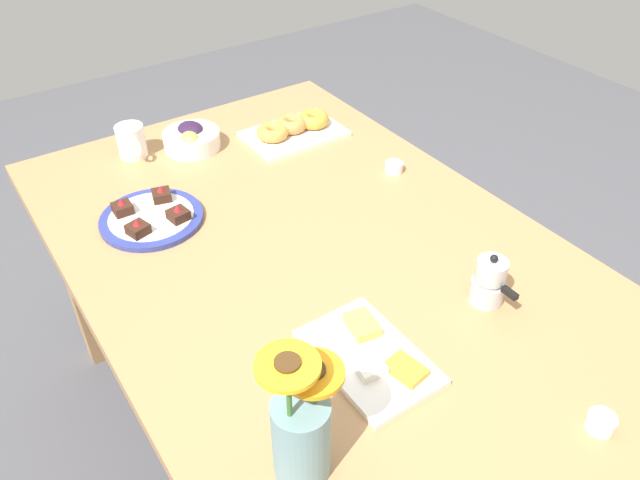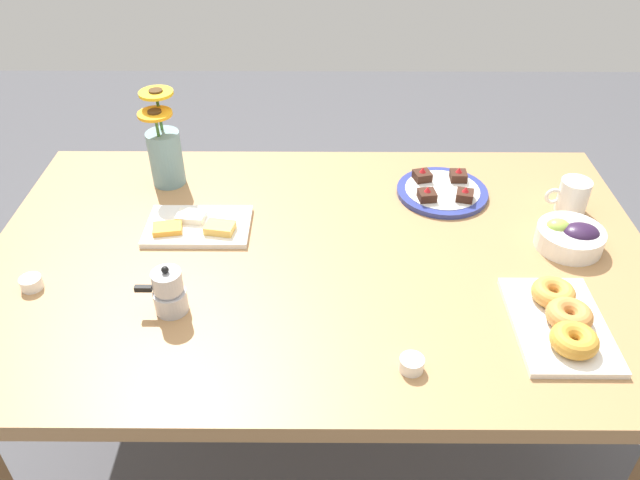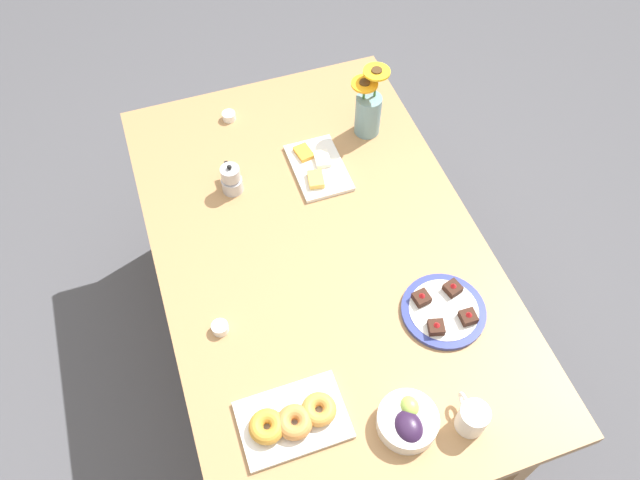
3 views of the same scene
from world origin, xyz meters
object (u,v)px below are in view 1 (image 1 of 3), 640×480
cheese_platter (370,355)px  moka_pot (489,282)px  dining_table (320,282)px  coffee_mug (132,141)px  jam_cup_honey (394,167)px  croissant_platter (293,129)px  dessert_plate (151,217)px  flower_vase (301,431)px  jam_cup_berry (601,422)px  grape_bowl (191,138)px

cheese_platter → moka_pot: (0.01, 0.30, 0.04)m
dining_table → coffee_mug: coffee_mug is taller
moka_pot → jam_cup_honey: bearing=161.7°
dining_table → croissant_platter: bearing=153.8°
dessert_plate → flower_vase: flower_vase is taller
flower_vase → jam_cup_honey: bearing=131.4°
jam_cup_honey → flower_vase: bearing=-48.6°
dining_table → coffee_mug: size_ratio=14.22×
dining_table → jam_cup_berry: jam_cup_berry is taller
cheese_platter → jam_cup_berry: (0.33, 0.23, 0.00)m
dessert_plate → flower_vase: (0.76, -0.06, 0.08)m
grape_bowl → moka_pot: bearing=14.0°
coffee_mug → grape_bowl: 0.16m
grape_bowl → jam_cup_honey: bearing=42.7°
dining_table → moka_pot: 0.40m
grape_bowl → jam_cup_berry: (1.24, 0.16, -0.01)m
croissant_platter → grape_bowl: bearing=-110.3°
dining_table → jam_cup_honey: jam_cup_honey is taller
jam_cup_berry → moka_pot: size_ratio=0.40×
croissant_platter → jam_cup_honey: size_ratio=5.83×
grape_bowl → dessert_plate: bearing=-40.8°
croissant_platter → moka_pot: (0.82, -0.05, 0.03)m
jam_cup_honey → cheese_platter: bearing=-43.3°
jam_cup_berry → cheese_platter: bearing=-145.9°
coffee_mug → jam_cup_berry: size_ratio=2.34×
coffee_mug → moka_pot: moka_pot is taller
grape_bowl → cheese_platter: 0.91m
cheese_platter → jam_cup_berry: cheese_platter is taller
moka_pot → coffee_mug: bearing=-158.4°
croissant_platter → flower_vase: size_ratio=1.05×
croissant_platter → dining_table: bearing=-26.2°
dessert_plate → moka_pot: 0.80m
grape_bowl → jam_cup_honey: grape_bowl is taller
grape_bowl → croissant_platter: 0.30m
cheese_platter → flower_vase: flower_vase is taller
croissant_platter → dessert_plate: 0.54m
jam_cup_honey → moka_pot: (0.49, -0.16, 0.03)m
flower_vase → coffee_mug: bearing=172.8°
moka_pot → grape_bowl: bearing=-166.0°
grape_bowl → jam_cup_berry: 1.25m
dining_table → flower_vase: size_ratio=5.99×
dessert_plate → flower_vase: size_ratio=0.92×
coffee_mug → grape_bowl: bearing=72.2°
coffee_mug → flower_vase: size_ratio=0.42×
cheese_platter → croissant_platter: bearing=157.0°
coffee_mug → grape_bowl: coffee_mug is taller
grape_bowl → croissant_platter: grape_bowl is taller
jam_cup_honey → jam_cup_berry: bearing=-15.9°
dining_table → grape_bowl: bearing=-177.1°
grape_bowl → jam_cup_honey: 0.58m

